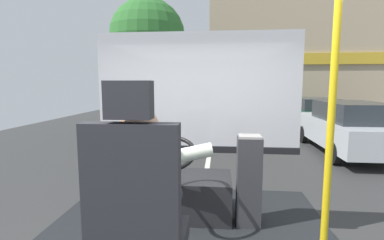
% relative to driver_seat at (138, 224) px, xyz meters
% --- Properties ---
extents(ground, '(18.00, 44.00, 0.06)m').
position_rel_driver_seat_xyz_m(ground, '(0.15, 9.27, -1.25)').
color(ground, '#343434').
extents(driver_seat, '(0.48, 0.48, 1.34)m').
position_rel_driver_seat_xyz_m(driver_seat, '(0.00, 0.00, 0.00)').
color(driver_seat, black).
rests_on(driver_seat, bus_floor).
extents(bus_driver, '(0.79, 0.58, 0.72)m').
position_rel_driver_seat_xyz_m(bus_driver, '(-0.00, 0.13, 0.16)').
color(bus_driver, '#282833').
rests_on(bus_driver, driver_seat).
extents(steering_console, '(1.10, 0.97, 0.86)m').
position_rel_driver_seat_xyz_m(steering_console, '(0.00, 1.32, -0.35)').
color(steering_console, black).
rests_on(steering_console, bus_floor).
extents(handrail_pole, '(0.04, 0.04, 2.27)m').
position_rel_driver_seat_xyz_m(handrail_pole, '(1.10, 0.37, 0.56)').
color(handrail_pole, gold).
rests_on(handrail_pole, bus_floor).
extents(fare_box, '(0.22, 0.21, 0.85)m').
position_rel_driver_seat_xyz_m(fare_box, '(0.70, 1.19, -0.15)').
color(fare_box, '#333338').
rests_on(fare_box, bus_floor).
extents(windshield_panel, '(2.50, 0.08, 1.48)m').
position_rel_driver_seat_xyz_m(windshield_panel, '(0.15, 2.09, 0.47)').
color(windshield_panel, silver).
extents(street_tree, '(3.25, 3.25, 5.61)m').
position_rel_driver_seat_xyz_m(street_tree, '(-2.72, 10.96, 2.75)').
color(street_tree, '#4C3828').
rests_on(street_tree, ground).
extents(shop_building, '(10.80, 4.56, 8.10)m').
position_rel_driver_seat_xyz_m(shop_building, '(5.21, 16.85, 2.82)').
color(shop_building, tan).
rests_on(shop_building, ground).
extents(parked_car_silver, '(1.84, 4.25, 1.47)m').
position_rel_driver_seat_xyz_m(parked_car_silver, '(4.09, 6.95, -0.46)').
color(parked_car_silver, silver).
rests_on(parked_car_silver, ground).
extents(parked_car_green, '(1.86, 4.25, 1.36)m').
position_rel_driver_seat_xyz_m(parked_car_green, '(4.52, 11.53, -0.52)').
color(parked_car_green, '#195633').
rests_on(parked_car_green, ground).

